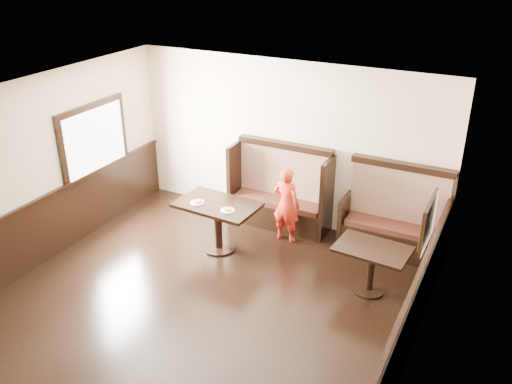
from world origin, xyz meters
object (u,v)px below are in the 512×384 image
Objects in this scene: booth_neighbor at (394,223)px; table_main at (218,214)px; table_neighbor at (372,259)px; child at (286,205)px; booth_main at (281,196)px.

booth_neighbor reaches higher than table_main.
booth_neighbor is 1.23m from table_neighbor.
child is at bearing 158.94° from table_neighbor.
table_neighbor is 0.81× the size of child.
table_main is at bearing -176.36° from table_neighbor.
table_main is (-2.48, -1.21, 0.13)m from booth_neighbor.
booth_neighbor is 1.29× the size of child.
table_main is 1.12m from child.
table_neighbor is (2.47, -0.02, -0.10)m from table_main.
booth_main is 2.29m from table_neighbor.
child is (-1.64, -0.46, 0.16)m from booth_neighbor.
table_main is 1.25× the size of table_neighbor.
child is (0.84, 0.75, 0.02)m from table_main.
booth_main is at bearing 151.72° from table_neighbor.
booth_main is 1.06× the size of booth_neighbor.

